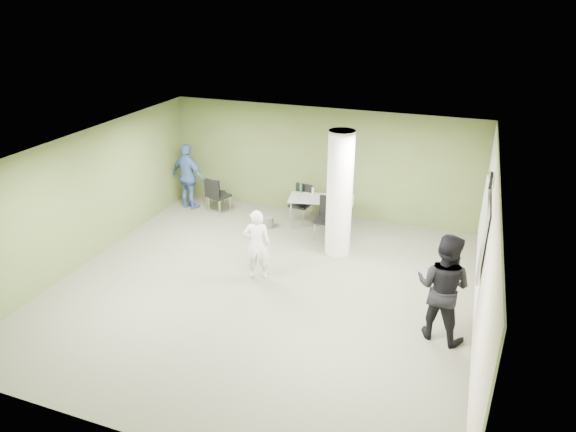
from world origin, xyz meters
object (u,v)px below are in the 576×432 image
at_px(folding_table, 321,200).
at_px(man_black, 443,287).
at_px(man_blue, 188,177).
at_px(chair_back_left, 214,192).
at_px(woman_white, 257,245).

relative_size(folding_table, man_black, 0.88).
height_order(folding_table, man_blue, man_blue).
bearing_deg(man_blue, chair_back_left, -157.73).
bearing_deg(woman_white, chair_back_left, -67.23).
relative_size(woman_white, man_black, 0.78).
relative_size(chair_back_left, man_blue, 0.50).
bearing_deg(folding_table, man_blue, 170.76).
xyz_separation_m(woman_white, man_black, (3.65, -0.74, 0.21)).
bearing_deg(woman_white, man_blue, -59.11).
relative_size(man_black, man_blue, 1.08).
bearing_deg(folding_table, man_black, -59.45).
xyz_separation_m(woman_white, man_blue, (-3.15, 2.75, 0.14)).
height_order(woman_white, man_blue, man_blue).
distance_m(folding_table, chair_back_left, 2.97).
height_order(woman_white, man_black, man_black).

